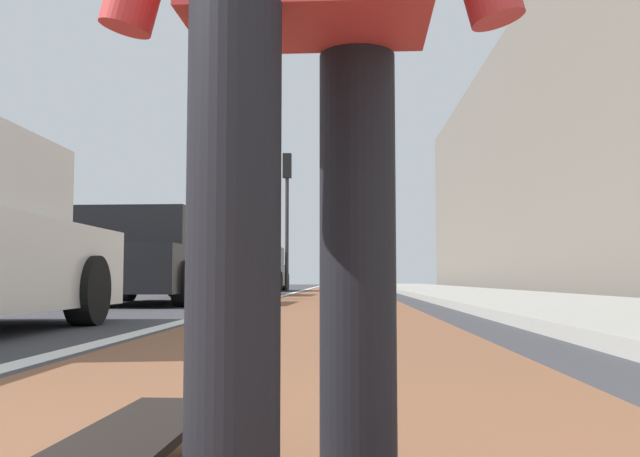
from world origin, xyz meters
The scene contains 11 objects.
ground_plane centered at (10.00, 0.00, 0.00)m, with size 80.00×80.00×0.00m, color #38383D.
bike_lane_paint centered at (24.00, 0.00, 0.00)m, with size 56.00×2.32×0.00m, color brown.
lane_stripe_white centered at (20.00, 1.31, 0.00)m, with size 52.00×0.16×0.01m, color silver.
sidewalk_curb centered at (18.00, -3.26, 0.05)m, with size 52.00×3.20×0.11m, color #9E9B93.
building_facade centered at (22.00, -6.28, 4.47)m, with size 40.00×1.20×8.94m, color #6D655A.
skateboard centered at (0.88, 0.17, 0.09)m, with size 0.84×0.22×0.11m.
parked_car_mid centered at (10.79, 2.95, 0.72)m, with size 4.07×2.04×1.50m.
parked_car_far centered at (16.53, 2.83, 0.70)m, with size 4.24×1.96×1.47m.
parked_car_end centered at (22.78, 2.81, 0.71)m, with size 4.53×2.00×1.48m.
traffic_light centered at (22.01, 1.71, 3.10)m, with size 0.33×0.28×4.50m.
pedestrian_distant centered at (13.31, 1.91, 0.90)m, with size 0.44×0.69×1.58m.
Camera 1 is at (-0.40, -0.25, 0.40)m, focal length 38.89 mm.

